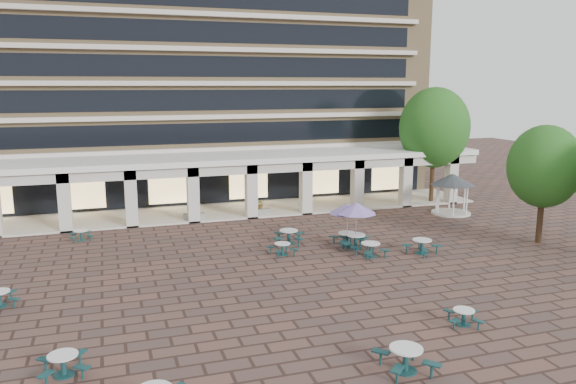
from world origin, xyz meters
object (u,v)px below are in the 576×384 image
gazebo (452,184)px  planter_right (261,209)px  picnic_table_2 (464,316)px  picnic_table_1 (406,357)px  planter_left (194,213)px

gazebo → planter_right: (-13.83, 3.92, -1.80)m
picnic_table_2 → gazebo: gazebo is taller
picnic_table_1 → picnic_table_2: picnic_table_1 is taller
picnic_table_2 → planter_left: bearing=131.9°
planter_left → planter_right: (4.97, -0.00, -0.09)m
gazebo → planter_left: size_ratio=2.17×
picnic_table_2 → planter_right: 21.46m
gazebo → planter_right: bearing=164.2°
planter_right → picnic_table_1: bearing=-93.5°
gazebo → picnic_table_2: bearing=-122.7°
picnic_table_2 → planter_left: 22.63m
picnic_table_1 → gazebo: gazebo is taller
picnic_table_1 → planter_left: planter_left is taller
picnic_table_2 → gazebo: bearing=79.4°
picnic_table_2 → picnic_table_1: bearing=-125.7°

